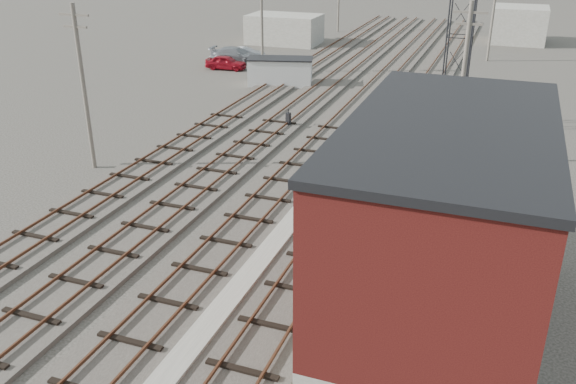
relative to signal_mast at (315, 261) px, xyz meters
The scene contains 20 objects.
ground 49.76m from the signal_mast, 94.27° to the left, with size 320.00×320.00×0.00m, color #282621.
track_right 28.68m from the signal_mast, 92.41° to the left, with size 3.20×90.00×0.39m.
track_mid_right 29.12m from the signal_mast, 100.32° to the left, with size 3.20×90.00×0.39m.
track_mid_left 30.09m from the signal_mast, 107.86° to the left, with size 3.20×90.00×0.39m.
track_left 31.55m from the signal_mast, 114.81° to the left, with size 3.20×90.00×0.39m.
platform_curb 5.31m from the signal_mast, 131.96° to the left, with size 0.90×28.00×0.26m, color gray.
brick_building 4.28m from the signal_mast, 22.30° to the left, with size 6.54×12.20×7.22m.
lattice_tower 25.14m from the signal_mast, 85.81° to the left, with size 1.60×1.60×15.00m.
utility_pole_left_a 18.96m from the signal_mast, 149.46° to the left, with size 1.80×0.24×9.00m.
utility_pole_left_b 38.24m from the signal_mast, 115.12° to the left, with size 1.80×0.24×9.00m.
utility_pole_right_a 17.94m from the signal_mast, 80.94° to the left, with size 1.80×0.24×9.00m.
utility_pole_right_b 47.70m from the signal_mast, 86.63° to the left, with size 1.80×0.24×9.00m.
shed_left 53.34m from the signal_mast, 111.68° to the left, with size 8.00×5.00×3.20m, color gray.
shed_right 59.80m from the signal_mast, 84.91° to the left, with size 6.00×6.00×4.00m, color gray.
signal_mast is the anchor object (origin of this frame).
switch_stand 22.05m from the signal_mast, 112.58° to the left, with size 0.32×0.32×1.21m.
site_trailer 33.82m from the signal_mast, 112.93° to the left, with size 5.92×3.75×2.31m.
car_red 40.38m from the signal_mast, 119.90° to the left, with size 1.56×3.87×1.32m, color maroon.
car_silver 44.42m from the signal_mast, 116.87° to the left, with size 1.33×3.82×1.26m, color #A2A5AA.
car_grey 43.35m from the signal_mast, 118.29° to the left, with size 2.09×5.14×1.49m, color gray.
Camera 1 is at (8.93, -6.37, 12.72)m, focal length 38.00 mm.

